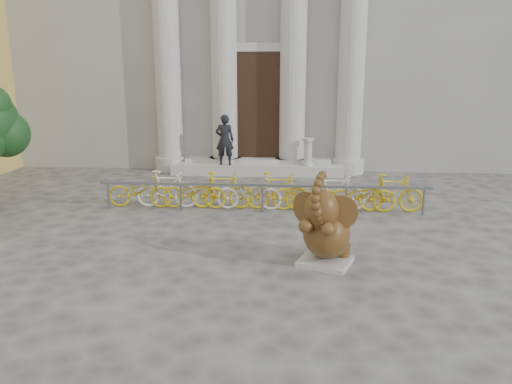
{
  "coord_description": "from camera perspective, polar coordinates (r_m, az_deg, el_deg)",
  "views": [
    {
      "loc": [
        1.26,
        -7.95,
        3.56
      ],
      "look_at": [
        0.5,
        2.11,
        1.1
      ],
      "focal_mm": 35.0,
      "sensor_mm": 36.0,
      "label": 1
    }
  ],
  "objects": [
    {
      "name": "classical_building",
      "position": [
        23.05,
        1.24,
        19.75
      ],
      "size": [
        22.0,
        10.7,
        12.0
      ],
      "color": "gray",
      "rests_on": "ground"
    },
    {
      "name": "balustrade_post",
      "position": [
        17.28,
        5.96,
        4.45
      ],
      "size": [
        0.39,
        0.39,
        0.96
      ],
      "color": "#A8A59E",
      "rests_on": "entrance_steps"
    },
    {
      "name": "ground",
      "position": [
        8.8,
        -4.35,
        -10.21
      ],
      "size": [
        80.0,
        80.0,
        0.0
      ],
      "primitive_type": "plane",
      "color": "#474442",
      "rests_on": "ground"
    },
    {
      "name": "bike_rack",
      "position": [
        13.04,
        0.74,
        0.13
      ],
      "size": [
        8.53,
        0.53,
        1.0
      ],
      "color": "slate",
      "rests_on": "ground"
    },
    {
      "name": "pedestrian",
      "position": [
        17.32,
        -3.6,
        5.97
      ],
      "size": [
        0.67,
        0.46,
        1.75
      ],
      "primitive_type": "imported",
      "rotation": [
        0.0,
        0.0,
        3.21
      ],
      "color": "black",
      "rests_on": "entrance_steps"
    },
    {
      "name": "elephant_statue",
      "position": [
        9.38,
        7.95,
        -4.38
      ],
      "size": [
        1.24,
        1.47,
        1.85
      ],
      "rotation": [
        0.0,
        0.0,
        -0.36
      ],
      "color": "#A8A59E",
      "rests_on": "ground"
    },
    {
      "name": "entrance_steps",
      "position": [
        17.72,
        0.17,
        2.71
      ],
      "size": [
        6.0,
        1.2,
        0.36
      ],
      "primitive_type": "cube",
      "color": "#A8A59E",
      "rests_on": "ground"
    }
  ]
}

